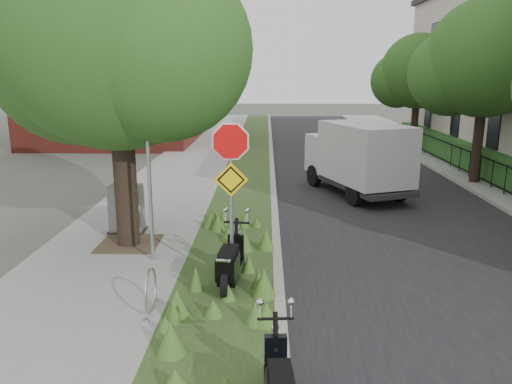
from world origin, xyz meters
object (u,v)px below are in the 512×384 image
(sign_assembly, at_px, (231,171))
(scooter_near, at_px, (230,268))
(box_truck, at_px, (358,155))
(utility_cabinet, at_px, (127,209))

(sign_assembly, relative_size, scooter_near, 1.86)
(sign_assembly, xyz_separation_m, box_truck, (3.75, 7.77, -0.96))
(sign_assembly, bearing_deg, box_truck, 64.24)
(scooter_near, height_order, utility_cabinet, utility_cabinet)
(sign_assembly, height_order, box_truck, sign_assembly)
(box_truck, xyz_separation_m, utility_cabinet, (-6.65, -4.58, -0.67))
(utility_cabinet, bearing_deg, sign_assembly, -47.78)
(sign_assembly, xyz_separation_m, utility_cabinet, (-2.90, 3.19, -1.63))
(box_truck, height_order, utility_cabinet, box_truck)
(scooter_near, bearing_deg, utility_cabinet, 130.28)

